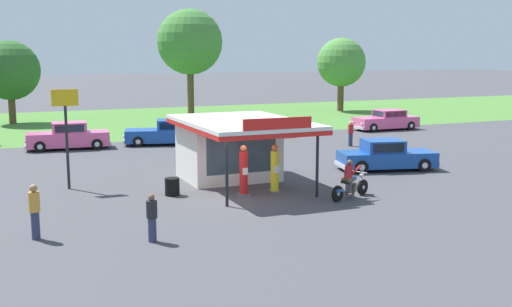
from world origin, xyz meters
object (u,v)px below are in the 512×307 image
Objects in this scene: gas_pump_offside at (275,171)px; bystander_leaning_by_kiosk at (35,210)px; parked_car_back_row_centre_left at (68,137)px; parked_car_back_row_far_right at (252,128)px; spare_tire_stack at (172,187)px; parked_car_back_row_left at (168,133)px; roadside_pole_sign at (66,121)px; bystander_standing_back_lot at (351,133)px; featured_classic_sedan at (386,156)px; motorcycle_with_rider at (350,182)px; gas_pump_nearside at (244,173)px; parked_car_back_row_centre_right at (386,121)px; bystander_strolling_foreground at (152,217)px.

gas_pump_offside is 1.16× the size of bystander_leaning_by_kiosk.
parked_car_back_row_centre_left is 2.90× the size of bystander_leaning_by_kiosk.
parked_car_back_row_far_right reaches higher than spare_tire_stack.
parked_car_back_row_left is 13.54m from roadside_pole_sign.
bystander_leaning_by_kiosk is at bearing -104.41° from roadside_pole_sign.
parked_car_back_row_centre_left is at bearing 160.43° from bystander_standing_back_lot.
bystander_standing_back_lot is (2.60, 7.47, 0.14)m from featured_classic_sedan.
bystander_standing_back_lot is (7.54, 12.04, 0.17)m from motorcycle_with_rider.
bystander_leaning_by_kiosk is at bearing -128.92° from parked_car_back_row_far_right.
bystander_standing_back_lot is at bearing -19.57° from parked_car_back_row_centre_left.
gas_pump_offside reaches higher than featured_classic_sedan.
gas_pump_offside is 0.93× the size of motorcycle_with_rider.
parked_car_back_row_centre_left is (-5.05, 15.78, -0.23)m from gas_pump_nearside.
parked_car_back_row_centre_right reaches higher than parked_car_back_row_far_right.
featured_classic_sedan is at bearing -84.03° from parked_car_back_row_far_right.
parked_car_back_row_centre_left is 0.91× the size of parked_car_back_row_left.
gas_pump_offside is 1.35× the size of bystander_strolling_foreground.
roadside_pole_sign is (-1.46, 8.80, 2.16)m from bystander_strolling_foreground.
bystander_standing_back_lot is at bearing -57.14° from parked_car_back_row_far_right.
bystander_strolling_foreground is (-12.18, -20.83, 0.14)m from parked_car_back_row_far_right.
motorcycle_with_rider is 23.25m from parked_car_back_row_centre_right.
roadside_pole_sign is at bearing 75.59° from bystander_leaning_by_kiosk.
gas_pump_nearside is at bearing -163.90° from featured_classic_sedan.
parked_car_back_row_centre_right is (16.85, 16.11, -0.25)m from gas_pump_offside.
parked_car_back_row_far_right is 6.30m from parked_car_back_row_left.
bystander_standing_back_lot reaches higher than parked_car_back_row_far_right.
gas_pump_nearside reaches higher than parked_car_back_row_centre_left.
gas_pump_offside is at bearing -0.00° from gas_pump_nearside.
gas_pump_nearside reaches higher than spare_tire_stack.
parked_car_back_row_centre_left is (-13.73, 13.27, 0.06)m from featured_classic_sedan.
bystander_leaning_by_kiosk is at bearing -143.04° from spare_tire_stack.
parked_car_back_row_left is (6.07, -0.48, -0.02)m from parked_car_back_row_centre_left.
featured_classic_sedan is 1.21× the size of roadside_pole_sign.
motorcycle_with_rider reaches higher than spare_tire_stack.
bystander_standing_back_lot is at bearing 57.97° from motorcycle_with_rider.
parked_car_back_row_centre_right is 17.24m from parked_car_back_row_left.
gas_pump_nearside is 1.39m from gas_pump_offside.
bystander_standing_back_lot is at bearing 18.14° from roadside_pole_sign.
gas_pump_nearside is 17.77m from parked_car_back_row_far_right.
parked_car_back_row_centre_left is 17.33m from bystander_standing_back_lot.
parked_car_back_row_centre_left is 23.29m from parked_car_back_row_centre_right.
spare_tire_stack is at bearing 36.96° from bystander_leaning_by_kiosk.
parked_car_back_row_left is (1.02, 15.30, -0.25)m from gas_pump_nearside.
gas_pump_offside reaches higher than bystander_standing_back_lot.
featured_classic_sedan is 1.00× the size of parked_car_back_row_far_right.
parked_car_back_row_left is at bearing 98.92° from motorcycle_with_rider.
bystander_strolling_foreground is at bearing -120.31° from parked_car_back_row_far_right.
gas_pump_nearside is 9.04m from featured_classic_sedan.
roadside_pole_sign reaches higher than parked_car_back_row_centre_right.
bystander_strolling_foreground is at bearing -27.10° from bystander_leaning_by_kiosk.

